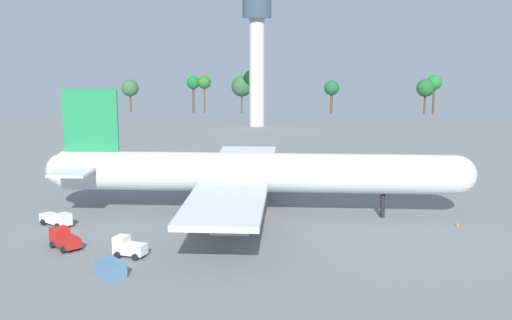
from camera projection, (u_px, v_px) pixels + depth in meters
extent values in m
plane|color=slate|center=(256.00, 215.00, 96.10)|extent=(249.81, 249.81, 0.00)
cylinder|color=silver|center=(256.00, 172.00, 94.94)|extent=(57.26, 5.67, 5.67)
sphere|color=silver|center=(457.00, 175.00, 93.18)|extent=(5.56, 5.56, 5.56)
sphere|color=silver|center=(62.00, 170.00, 96.70)|extent=(4.82, 4.82, 4.82)
cube|color=#1E7F47|center=(91.00, 121.00, 95.08)|extent=(8.02, 0.50, 9.07)
cube|color=silver|center=(75.00, 171.00, 91.86)|extent=(5.15, 8.50, 0.36)
cube|color=silver|center=(94.00, 159.00, 100.80)|extent=(5.15, 8.50, 0.36)
cube|color=silver|center=(226.00, 201.00, 81.44)|extent=(9.73, 24.78, 0.70)
cube|color=silver|center=(244.00, 160.00, 109.10)|extent=(9.73, 24.78, 0.70)
cylinder|color=gray|center=(237.00, 206.00, 85.30)|extent=(4.54, 2.38, 2.38)
cylinder|color=gray|center=(230.00, 226.00, 76.31)|extent=(4.54, 2.38, 2.38)
cylinder|color=gray|center=(248.00, 174.00, 105.67)|extent=(4.54, 2.38, 2.38)
cylinder|color=gray|center=(252.00, 163.00, 114.66)|extent=(4.54, 2.38, 2.38)
cylinder|color=black|center=(383.00, 205.00, 94.65)|extent=(0.70, 0.70, 3.59)
cylinder|color=black|center=(234.00, 209.00, 92.89)|extent=(0.70, 0.70, 3.59)
cylinder|color=black|center=(238.00, 198.00, 99.01)|extent=(0.70, 0.70, 3.59)
cube|color=white|center=(64.00, 219.00, 89.41)|extent=(2.35, 2.36, 1.62)
cube|color=white|center=(52.00, 218.00, 91.09)|extent=(4.00, 3.50, 1.05)
cylinder|color=black|center=(57.00, 226.00, 88.93)|extent=(0.85, 0.71, 0.84)
cylinder|color=black|center=(69.00, 223.00, 90.39)|extent=(0.85, 0.71, 0.84)
cylinder|color=black|center=(43.00, 222.00, 90.95)|extent=(0.85, 0.71, 0.84)
cylinder|color=black|center=(55.00, 219.00, 92.41)|extent=(0.85, 0.71, 0.84)
cube|color=silver|center=(118.00, 163.00, 130.09)|extent=(2.37, 1.91, 1.64)
cube|color=white|center=(112.00, 166.00, 128.50)|extent=(2.88, 3.13, 0.95)
cylinder|color=black|center=(122.00, 167.00, 129.65)|extent=(0.63, 1.01, 0.98)
cylinder|color=black|center=(113.00, 166.00, 130.63)|extent=(0.63, 1.01, 0.98)
cylinder|color=black|center=(115.00, 169.00, 127.61)|extent=(0.63, 1.01, 0.98)
cylinder|color=black|center=(105.00, 168.00, 128.58)|extent=(0.63, 1.01, 0.98)
cube|color=#B21E19|center=(60.00, 235.00, 81.45)|extent=(2.63, 2.65, 1.99)
cube|color=#B21E19|center=(69.00, 242.00, 79.95)|extent=(3.39, 3.34, 1.17)
cylinder|color=black|center=(68.00, 241.00, 82.39)|extent=(0.81, 0.77, 0.84)
cylinder|color=black|center=(52.00, 245.00, 80.88)|extent=(0.81, 0.77, 0.84)
cylinder|color=black|center=(79.00, 246.00, 80.45)|extent=(0.81, 0.77, 0.84)
cylinder|color=black|center=(63.00, 250.00, 78.93)|extent=(0.81, 0.77, 0.84)
cube|color=white|center=(122.00, 244.00, 77.86)|extent=(1.95, 2.19, 2.05)
cube|color=white|center=(136.00, 249.00, 77.31)|extent=(2.72, 2.41, 1.25)
cylinder|color=black|center=(126.00, 250.00, 78.99)|extent=(0.85, 0.49, 0.81)
cylinder|color=black|center=(117.00, 255.00, 77.11)|extent=(0.85, 0.49, 0.81)
cylinder|color=black|center=(143.00, 252.00, 78.22)|extent=(0.85, 0.49, 0.81)
cylinder|color=black|center=(135.00, 257.00, 76.34)|extent=(0.85, 0.49, 0.81)
cube|color=#4C729E|center=(111.00, 269.00, 70.91)|extent=(3.71, 3.64, 1.84)
cone|color=orange|center=(457.00, 224.00, 90.45)|extent=(0.45, 0.45, 0.64)
cylinder|color=silver|center=(257.00, 73.00, 192.80)|extent=(4.45, 4.45, 31.46)
cylinder|color=#334756|center=(257.00, 9.00, 189.50)|extent=(8.46, 8.46, 4.97)
cylinder|color=#51381E|center=(131.00, 103.00, 230.97)|extent=(0.68, 0.68, 6.81)
sphere|color=#326135|center=(130.00, 88.00, 230.03)|extent=(6.00, 6.00, 6.00)
cylinder|color=#51381E|center=(193.00, 100.00, 229.38)|extent=(0.77, 0.77, 9.15)
sphere|color=#19642A|center=(193.00, 83.00, 228.31)|extent=(4.49, 4.49, 4.49)
cylinder|color=#51381E|center=(205.00, 100.00, 229.13)|extent=(0.52, 0.52, 9.32)
sphere|color=#2B632A|center=(204.00, 82.00, 228.03)|extent=(4.69, 4.69, 4.69)
cylinder|color=#51381E|center=(242.00, 103.00, 228.51)|extent=(0.54, 0.54, 7.22)
sphere|color=#305935|center=(242.00, 86.00, 227.46)|extent=(7.27, 7.27, 7.27)
cylinder|color=#51381E|center=(253.00, 99.00, 228.02)|extent=(0.75, 0.75, 10.00)
sphere|color=#337F2A|center=(253.00, 79.00, 226.76)|extent=(6.58, 6.58, 6.58)
cylinder|color=#51381E|center=(331.00, 103.00, 226.58)|extent=(0.89, 0.89, 7.41)
sphere|color=#1E572F|center=(332.00, 88.00, 225.63)|extent=(5.19, 5.19, 5.19)
cylinder|color=#51381E|center=(425.00, 104.00, 224.64)|extent=(0.69, 0.69, 7.25)
sphere|color=#1F5C2A|center=(425.00, 88.00, 223.65)|extent=(6.10, 6.10, 6.10)
cylinder|color=#51381E|center=(433.00, 101.00, 224.27)|extent=(0.75, 0.75, 9.35)
sphere|color=#1E722A|center=(434.00, 83.00, 223.15)|extent=(5.09, 5.09, 5.09)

